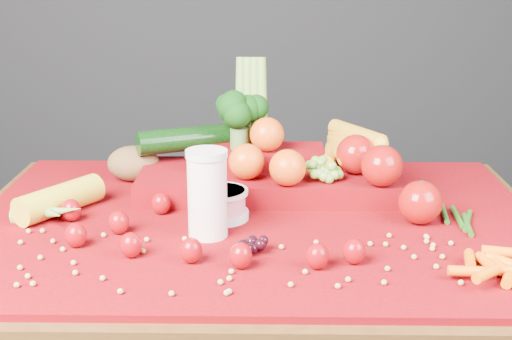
{
  "coord_description": "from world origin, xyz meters",
  "views": [
    {
      "loc": [
        0.02,
        -1.24,
        1.24
      ],
      "look_at": [
        0.0,
        0.02,
        0.85
      ],
      "focal_mm": 50.0,
      "sensor_mm": 36.0,
      "label": 1
    }
  ],
  "objects_px": {
    "milk_glass": "(207,191)",
    "produce_mound": "(281,164)",
    "table": "(256,270)",
    "yogurt_bowl": "(221,203)"
  },
  "relations": [
    {
      "from": "milk_glass",
      "to": "yogurt_bowl",
      "type": "xyz_separation_m",
      "value": [
        0.02,
        0.09,
        -0.05
      ]
    },
    {
      "from": "milk_glass",
      "to": "produce_mound",
      "type": "distance_m",
      "value": 0.28
    },
    {
      "from": "produce_mound",
      "to": "table",
      "type": "bearing_deg",
      "value": -107.74
    },
    {
      "from": "table",
      "to": "milk_glass",
      "type": "relative_size",
      "value": 7.08
    },
    {
      "from": "table",
      "to": "produce_mound",
      "type": "xyz_separation_m",
      "value": [
        0.05,
        0.15,
        0.17
      ]
    },
    {
      "from": "table",
      "to": "milk_glass",
      "type": "distance_m",
      "value": 0.22
    },
    {
      "from": "table",
      "to": "yogurt_bowl",
      "type": "distance_m",
      "value": 0.15
    },
    {
      "from": "milk_glass",
      "to": "produce_mound",
      "type": "height_order",
      "value": "produce_mound"
    },
    {
      "from": "table",
      "to": "yogurt_bowl",
      "type": "height_order",
      "value": "yogurt_bowl"
    },
    {
      "from": "yogurt_bowl",
      "to": "produce_mound",
      "type": "relative_size",
      "value": 0.17
    }
  ]
}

